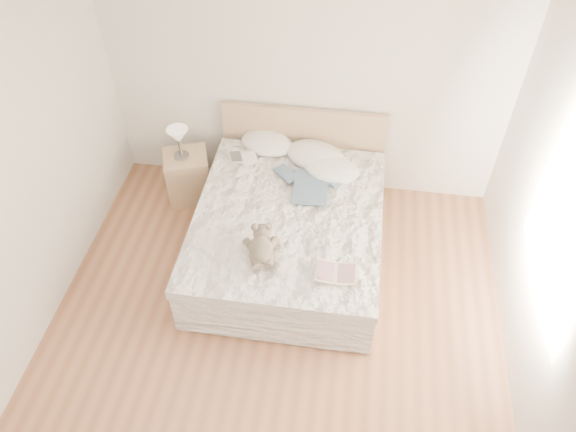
% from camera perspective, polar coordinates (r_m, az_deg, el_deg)
% --- Properties ---
extents(floor, '(4.00, 4.50, 0.00)m').
position_cam_1_polar(floor, '(4.96, -1.89, -13.71)').
color(floor, brown).
rests_on(floor, ground).
extents(ceiling, '(4.00, 4.50, 0.00)m').
position_cam_1_polar(ceiling, '(2.98, -3.14, 13.85)').
color(ceiling, white).
rests_on(ceiling, ground).
extents(wall_back, '(4.00, 0.02, 2.70)m').
position_cam_1_polar(wall_back, '(5.58, 1.80, 14.10)').
color(wall_back, silver).
rests_on(wall_back, ground).
extents(wall_right, '(0.02, 4.50, 2.70)m').
position_cam_1_polar(wall_right, '(4.10, 26.52, -6.16)').
color(wall_right, silver).
rests_on(wall_right, ground).
extents(window, '(0.02, 1.30, 1.10)m').
position_cam_1_polar(window, '(4.22, 26.07, -2.13)').
color(window, white).
rests_on(window, wall_right).
extents(bed, '(1.72, 2.14, 1.00)m').
position_cam_1_polar(bed, '(5.42, 0.16, -1.25)').
color(bed, tan).
rests_on(bed, floor).
extents(nightstand, '(0.56, 0.53, 0.56)m').
position_cam_1_polar(nightstand, '(6.10, -10.12, 3.98)').
color(nightstand, tan).
rests_on(nightstand, floor).
extents(table_lamp, '(0.25, 0.25, 0.35)m').
position_cam_1_polar(table_lamp, '(5.77, -11.08, 7.87)').
color(table_lamp, '#443F3B').
rests_on(table_lamp, nightstand).
extents(pillow_left, '(0.65, 0.54, 0.17)m').
position_cam_1_polar(pillow_left, '(5.87, -2.14, 7.44)').
color(pillow_left, white).
rests_on(pillow_left, bed).
extents(pillow_middle, '(0.76, 0.65, 0.19)m').
position_cam_1_polar(pillow_middle, '(5.71, 2.88, 6.11)').
color(pillow_middle, white).
rests_on(pillow_middle, bed).
extents(pillow_right, '(0.62, 0.49, 0.17)m').
position_cam_1_polar(pillow_right, '(5.56, 4.45, 4.75)').
color(pillow_right, white).
rests_on(pillow_right, bed).
extents(blouse, '(0.54, 0.58, 0.02)m').
position_cam_1_polar(blouse, '(5.37, 2.33, 2.97)').
color(blouse, '#384D65').
rests_on(blouse, bed).
extents(photo_book, '(0.34, 0.29, 0.02)m').
position_cam_1_polar(photo_book, '(5.71, -4.60, 5.88)').
color(photo_book, white).
rests_on(photo_book, bed).
extents(childrens_book, '(0.36, 0.24, 0.02)m').
position_cam_1_polar(childrens_book, '(4.67, 4.91, -5.78)').
color(childrens_book, beige).
rests_on(childrens_book, bed).
extents(teddy_bear, '(0.34, 0.43, 0.20)m').
position_cam_1_polar(teddy_bear, '(4.75, -2.75, -4.00)').
color(teddy_bear, brown).
rests_on(teddy_bear, bed).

